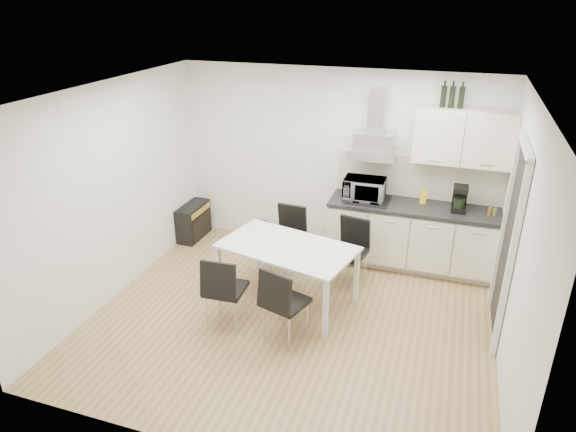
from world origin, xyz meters
name	(u,v)px	position (x,y,z in m)	size (l,w,h in m)	color
ground	(291,319)	(0.00, 0.00, 0.00)	(4.50, 4.50, 0.00)	#A4875A
wall_back	(336,162)	(0.00, 2.00, 1.30)	(4.50, 0.10, 2.60)	white
wall_front	(206,323)	(0.00, -2.00, 1.30)	(4.50, 0.10, 2.60)	white
wall_left	(112,193)	(-2.25, 0.00, 1.30)	(0.10, 4.00, 2.60)	white
wall_right	(519,248)	(2.25, 0.00, 1.30)	(0.10, 4.00, 2.60)	white
ceiling	(292,94)	(0.00, 0.00, 2.60)	(4.50, 4.50, 0.00)	white
doorway	(507,246)	(2.21, 0.55, 1.05)	(0.08, 1.04, 2.10)	white
kitchenette	(416,211)	(1.18, 1.73, 0.83)	(2.22, 0.64, 2.52)	beige
dining_table	(287,251)	(-0.17, 0.36, 0.68)	(1.73, 1.23, 0.75)	white
chair_far_left	(287,240)	(-0.42, 1.11, 0.44)	(0.44, 0.50, 0.88)	black
chair_far_right	(348,254)	(0.45, 0.97, 0.44)	(0.44, 0.50, 0.88)	black
chair_near_left	(226,290)	(-0.68, -0.30, 0.44)	(0.44, 0.50, 0.88)	black
chair_near_right	(286,303)	(0.04, -0.33, 0.44)	(0.44, 0.50, 0.88)	black
guitar_amp	(194,221)	(-2.10, 1.59, 0.27)	(0.29, 0.64, 0.53)	black
floor_speaker	(265,230)	(-1.05, 1.90, 0.13)	(0.16, 0.14, 0.26)	black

